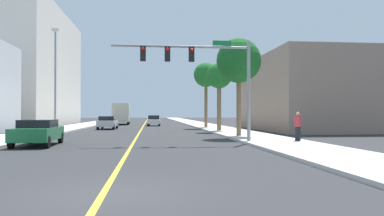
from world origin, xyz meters
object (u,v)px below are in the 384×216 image
Objects in this scene: traffic_signal_mast at (203,66)px; car_silver at (108,122)px; palm_far at (206,76)px; pedestrian at (298,126)px; car_green at (38,132)px; delivery_truck at (122,114)px; car_white at (154,120)px; street_lamp at (55,75)px; palm_near at (239,61)px; palm_mid at (219,77)px.

traffic_signal_mast is 1.74× the size of car_silver.
traffic_signal_mast is 1.08× the size of palm_far.
palm_far reaches higher than pedestrian.
palm_far is 1.62× the size of car_silver.
delivery_truck is at bearing -94.47° from car_green.
car_white reaches higher than car_green.
traffic_signal_mast is 22.16m from car_silver.
car_green is (-9.07, -0.41, -3.75)m from traffic_signal_mast.
traffic_signal_mast is 31.36m from car_white.
delivery_truck is at bearing 90.28° from car_silver.
street_lamp reaches higher than palm_near.
palm_far is at bearing -57.94° from delivery_truck.
palm_near is 8.36m from palm_mid.
pedestrian is (14.61, 0.05, 0.24)m from car_green.
pedestrian is (2.27, -5.30, -4.49)m from palm_near.
car_white is 32.42m from pedestrian.
street_lamp is 22.43m from car_white.
palm_near is 7.31m from pedestrian.
palm_far is 19.92m from delivery_truck.
car_silver is 1.15× the size of car_white.
traffic_signal_mast is at bearing -68.56° from car_silver.
palm_near is at bearing -90.56° from palm_mid.
palm_far reaches higher than palm_mid.
delivery_truck is at bearing -109.52° from pedestrian.
car_white is (5.10, 10.58, -0.01)m from car_silver.
palm_far is 0.82× the size of delivery_truck.
palm_mid is (0.08, 8.35, -0.35)m from palm_near.
street_lamp reaches higher than traffic_signal_mast.
car_green is at bearing -132.19° from palm_mid.
delivery_truck is at bearing 113.97° from palm_mid.
palm_mid is at bearing 75.87° from traffic_signal_mast.
traffic_signal_mast is 13.72m from palm_mid.
street_lamp is 18.02m from palm_far.
palm_mid reaches higher than car_silver.
palm_mid reaches higher than traffic_signal_mast.
car_white is at bearing 67.93° from street_lamp.
traffic_signal_mast is 4.78× the size of pedestrian.
palm_near is at bearing -105.25° from pedestrian.
palm_mid is 8.40m from palm_far.
palm_far reaches higher than palm_near.
pedestrian is (16.41, -10.96, -3.89)m from street_lamp.
car_white is at bearing 108.50° from palm_mid.
car_white is at bearing -113.93° from pedestrian.
palm_mid is at bearing 89.44° from palm_near.
traffic_signal_mast is at bearing -44.26° from street_lamp.
car_green is at bearing -177.39° from traffic_signal_mast.
palm_mid is at bearing -32.13° from car_silver.
pedestrian is at bearing -33.74° from street_lamp.
car_green is 2.71× the size of pedestrian.
palm_mid is 14.43m from pedestrian.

